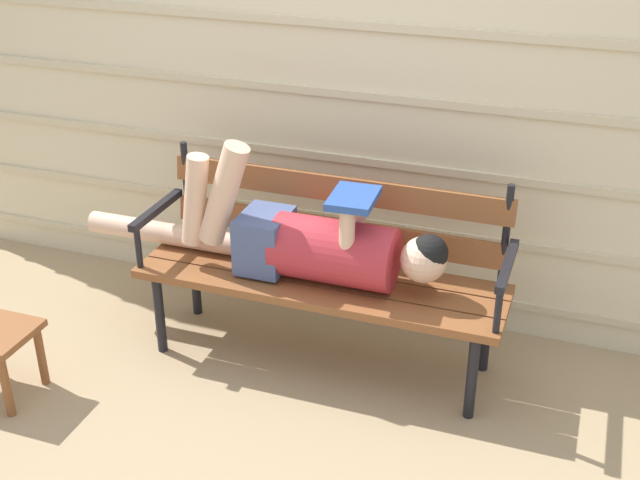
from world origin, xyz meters
TOP-DOWN VIEW (x-y plane):
  - ground_plane at (0.00, 0.00)m, footprint 12.00×12.00m
  - house_siding at (0.00, 0.60)m, footprint 4.92×0.08m
  - park_bench at (-0.00, 0.12)m, footprint 1.59×0.46m
  - reclining_person at (-0.07, 0.05)m, footprint 1.70×0.27m

SIDE VIEW (x-z plane):
  - ground_plane at x=0.00m, z-range 0.00..0.00m
  - park_bench at x=0.00m, z-range 0.04..0.90m
  - reclining_person at x=-0.07m, z-range 0.29..0.88m
  - house_siding at x=0.00m, z-range 0.00..2.15m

